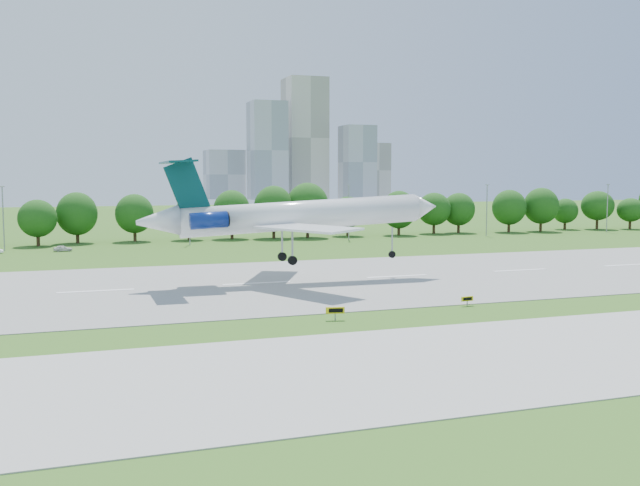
{
  "coord_description": "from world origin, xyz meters",
  "views": [
    {
      "loc": [
        -42.03,
        -64.36,
        13.7
      ],
      "look_at": [
        -13.72,
        18.0,
        5.74
      ],
      "focal_mm": 40.0,
      "sensor_mm": 36.0,
      "label": 1
    }
  ],
  "objects": [
    {
      "name": "ground",
      "position": [
        0.0,
        0.0,
        0.0
      ],
      "size": [
        600.0,
        600.0,
        0.0
      ],
      "primitive_type": "plane",
      "color": "#315A17",
      "rests_on": "ground"
    },
    {
      "name": "tree_line",
      "position": [
        0.0,
        92.0,
        6.19
      ],
      "size": [
        288.4,
        8.4,
        10.4
      ],
      "color": "#382314",
      "rests_on": "ground"
    },
    {
      "name": "light_poles",
      "position": [
        -2.5,
        82.0,
        6.34
      ],
      "size": [
        175.9,
        0.25,
        12.19
      ],
      "color": "gray",
      "rests_on": "ground"
    },
    {
      "name": "taxiway",
      "position": [
        0.0,
        -18.0,
        0.04
      ],
      "size": [
        400.0,
        23.0,
        0.08
      ],
      "primitive_type": "cube",
      "color": "#ADADA8",
      "rests_on": "ground"
    },
    {
      "name": "service_vehicle_b",
      "position": [
        -44.51,
        76.69,
        0.57
      ],
      "size": [
        3.47,
        1.65,
        1.15
      ],
      "primitive_type": "imported",
      "rotation": [
        0.0,
        0.0,
        1.66
      ],
      "color": "silver",
      "rests_on": "ground"
    },
    {
      "name": "taxi_sign_left",
      "position": [
        -18.6,
        -0.71,
        0.95
      ],
      "size": [
        1.83,
        0.6,
        1.29
      ],
      "rotation": [
        0.0,
        0.0,
        -0.22
      ],
      "color": "gray",
      "rests_on": "ground"
    },
    {
      "name": "airliner",
      "position": [
        -15.77,
        25.0,
        8.89
      ],
      "size": [
        41.21,
        30.13,
        13.72
      ],
      "rotation": [
        0.0,
        -0.05,
        0.0
      ],
      "color": "white",
      "rests_on": "ground"
    },
    {
      "name": "taxi_sign_centre",
      "position": [
        -2.53,
        1.93,
        0.76
      ],
      "size": [
        1.48,
        0.33,
        1.04
      ],
      "rotation": [
        0.0,
        0.0,
        0.11
      ],
      "color": "gray",
      "rests_on": "ground"
    },
    {
      "name": "runway",
      "position": [
        0.0,
        25.0,
        0.04
      ],
      "size": [
        400.0,
        45.0,
        0.08
      ],
      "primitive_type": "cube",
      "color": "gray",
      "rests_on": "ground"
    },
    {
      "name": "skyline",
      "position": [
        100.16,
        390.61,
        30.46
      ],
      "size": [
        127.0,
        52.0,
        80.0
      ],
      "color": "#B2B2B7",
      "rests_on": "ground"
    }
  ]
}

